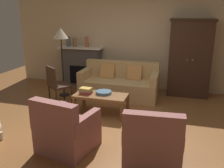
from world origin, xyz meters
name	(u,v)px	position (x,y,z in m)	size (l,w,h in m)	color
ground_plane	(111,124)	(0.00, 0.00, 0.00)	(9.60, 9.60, 0.00)	brown
back_wall	(137,37)	(0.00, 2.55, 1.40)	(7.20, 0.10, 2.80)	beige
fireplace	(82,66)	(-1.55, 2.30, 0.57)	(1.26, 0.48, 1.12)	#4C4947
armoire	(190,58)	(1.40, 2.22, 0.96)	(1.06, 0.57, 1.91)	#382319
couch	(119,84)	(-0.25, 1.60, 0.32)	(1.93, 0.88, 0.86)	tan
coffee_table	(101,96)	(-0.34, 0.47, 0.37)	(1.10, 0.60, 0.42)	brown
fruit_bowl	(104,92)	(-0.30, 0.50, 0.45)	(0.33, 0.33, 0.06)	slate
book_stack	(86,91)	(-0.66, 0.41, 0.48)	(0.26, 0.20, 0.13)	#B73833
mantel_vase_slate	(68,41)	(-1.93, 2.28, 1.26)	(0.12, 0.12, 0.28)	#565B66
mantel_vase_bronze	(75,42)	(-1.73, 2.28, 1.24)	(0.11, 0.11, 0.25)	olive
mantel_vase_terracotta	(87,42)	(-1.37, 2.28, 1.27)	(0.09, 0.09, 0.30)	#A86042
armchair_near_left	(66,131)	(-0.39, -1.08, 0.32)	(0.90, 0.90, 0.88)	#935B56
armchair_near_right	(153,144)	(0.93, -1.09, 0.32)	(0.83, 0.83, 0.88)	#935B56
side_chair_wooden	(56,83)	(-1.49, 0.67, 0.51)	(0.61, 0.61, 0.90)	#382319
floor_lamp	(61,37)	(-1.64, 1.29, 1.47)	(0.36, 0.36, 1.70)	black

